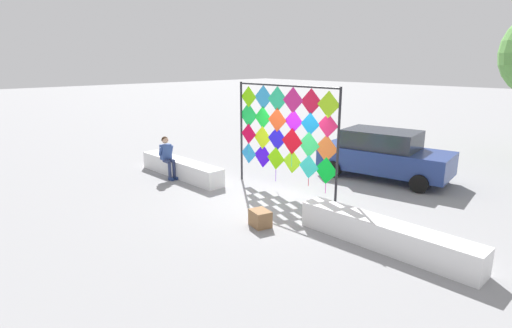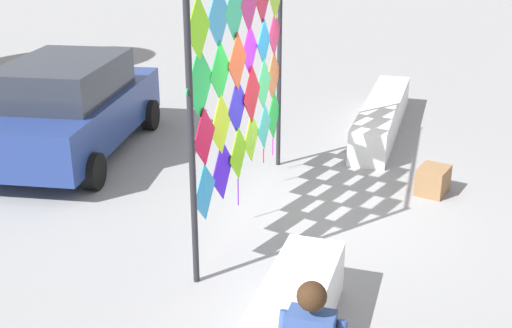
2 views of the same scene
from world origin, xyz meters
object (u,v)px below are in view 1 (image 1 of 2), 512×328
object	(u,v)px
kite_display_rack	(285,129)
parked_car	(384,154)
seated_vendor	(167,154)
cardboard_box_large	(260,218)

from	to	relation	value
kite_display_rack	parked_car	world-z (taller)	kite_display_rack
kite_display_rack	seated_vendor	world-z (taller)	kite_display_rack
parked_car	seated_vendor	bearing A→B (deg)	-133.57
kite_display_rack	seated_vendor	bearing A→B (deg)	-154.47
kite_display_rack	cardboard_box_large	world-z (taller)	kite_display_rack
kite_display_rack	cardboard_box_large	distance (m)	3.35
seated_vendor	parked_car	world-z (taller)	parked_car
parked_car	cardboard_box_large	size ratio (longest dim) A/B	8.87
kite_display_rack	parked_car	xyz separation A→B (m)	(1.34, 3.56, -1.12)
seated_vendor	cardboard_box_large	xyz separation A→B (m)	(5.20, -0.66, -0.64)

